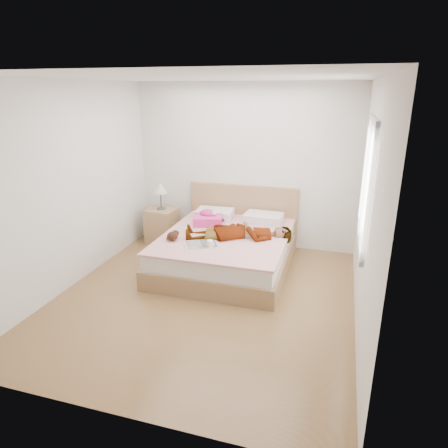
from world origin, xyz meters
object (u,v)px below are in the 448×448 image
towel (208,219)px  plush_toy (173,236)px  phone (214,212)px  nightstand (162,223)px  bed (228,247)px  woman (239,229)px  coffee_mug (210,244)px  magazine (201,244)px

towel → plush_toy: 0.82m
phone → nightstand: bearing=146.8°
phone → bed: bed is taller
woman → coffee_mug: 0.58m
bed → coffee_mug: 0.68m
phone → nightstand: (-1.02, 0.30, -0.36)m
coffee_mug → magazine: bearing=162.5°
bed → magazine: size_ratio=3.93×
bed → nightstand: (-1.33, 0.60, 0.06)m
magazine → nightstand: bearing=133.9°
phone → towel: 0.14m
woman → coffee_mug: size_ratio=11.60×
phone → coffee_mug: (0.24, -0.91, -0.14)m
woman → coffee_mug: bearing=-43.9°
magazine → coffee_mug: 0.15m
phone → towel: size_ratio=0.20×
towel → nightstand: bearing=160.8°
nightstand → phone: bearing=-16.2°
phone → plush_toy: phone is taller
woman → magazine: 0.62m
towel → nightstand: nightstand is taller
magazine → plush_toy: (-0.43, 0.06, 0.06)m
woman → magazine: size_ratio=2.85×
magazine → plush_toy: bearing=172.1°
magazine → bed: bearing=70.5°
nightstand → towel: bearing=-19.2°
woman → bed: bed is taller
magazine → coffee_mug: bearing=-17.5°
towel → coffee_mug: towel is taller
phone → plush_toy: bearing=-129.5°
magazine → coffee_mug: (0.14, -0.04, 0.04)m
coffee_mug → bed: bearing=84.3°
towel → plush_toy: bearing=-107.0°
coffee_mug → woman: bearing=63.1°
magazine → nightstand: nightstand is taller
bed → plush_toy: (-0.64, -0.51, 0.30)m
woman → towel: towel is taller
towel → magazine: size_ratio=0.94×
woman → towel: size_ratio=3.04×
towel → magazine: bearing=-77.0°
plush_toy → nightstand: nightstand is taller
phone → bed: size_ratio=0.05×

